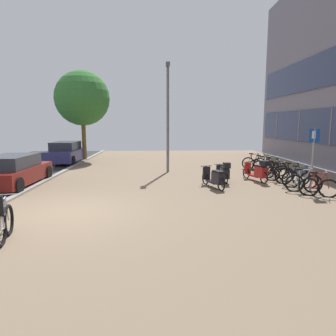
# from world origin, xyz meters

# --- Properties ---
(ground) EXTENTS (21.00, 40.00, 0.13)m
(ground) POSITION_xyz_m (1.43, 0.00, -0.02)
(ground) COLOR #252824
(bicycle_foreground) EXTENTS (0.58, 1.41, 1.12)m
(bicycle_foreground) POSITION_xyz_m (-0.81, -2.06, 0.40)
(bicycle_foreground) COLOR black
(bicycle_foreground) RESTS_ON ground
(bicycle_rack_00) EXTENTS (1.23, 0.64, 0.96)m
(bicycle_rack_00) POSITION_xyz_m (8.34, 1.60, 0.34)
(bicycle_rack_00) COLOR black
(bicycle_rack_00) RESTS_ON ground
(bicycle_rack_01) EXTENTS (1.35, 0.48, 0.97)m
(bicycle_rack_01) POSITION_xyz_m (8.16, 2.32, 0.34)
(bicycle_rack_01) COLOR black
(bicycle_rack_01) RESTS_ON ground
(bicycle_rack_02) EXTENTS (1.39, 0.50, 1.00)m
(bicycle_rack_02) POSITION_xyz_m (8.36, 3.03, 0.35)
(bicycle_rack_02) COLOR black
(bicycle_rack_02) RESTS_ON ground
(bicycle_rack_03) EXTENTS (1.33, 0.65, 1.03)m
(bicycle_rack_03) POSITION_xyz_m (8.37, 3.75, 0.36)
(bicycle_rack_03) COLOR black
(bicycle_rack_03) RESTS_ON ground
(bicycle_rack_04) EXTENTS (1.20, 0.64, 0.95)m
(bicycle_rack_04) POSITION_xyz_m (8.11, 4.46, 0.33)
(bicycle_rack_04) COLOR black
(bicycle_rack_04) RESTS_ON ground
(bicycle_rack_05) EXTENTS (1.26, 0.53, 0.93)m
(bicycle_rack_05) POSITION_xyz_m (8.18, 5.17, 0.33)
(bicycle_rack_05) COLOR black
(bicycle_rack_05) RESTS_ON ground
(bicycle_rack_06) EXTENTS (1.38, 0.57, 1.02)m
(bicycle_rack_06) POSITION_xyz_m (8.35, 5.89, 0.36)
(bicycle_rack_06) COLOR black
(bicycle_rack_06) RESTS_ON ground
(bicycle_rack_07) EXTENTS (1.31, 0.52, 0.98)m
(bicycle_rack_07) POSITION_xyz_m (8.27, 6.60, 0.34)
(bicycle_rack_07) COLOR black
(bicycle_rack_07) RESTS_ON ground
(bicycle_rack_08) EXTENTS (1.30, 0.47, 0.96)m
(bicycle_rack_08) POSITION_xyz_m (8.32, 7.31, 0.34)
(bicycle_rack_08) COLOR black
(bicycle_rack_08) RESTS_ON ground
(bicycle_rack_09) EXTENTS (1.28, 0.60, 0.99)m
(bicycle_rack_09) POSITION_xyz_m (8.15, 8.03, 0.35)
(bicycle_rack_09) COLOR black
(bicycle_rack_09) RESTS_ON ground
(scooter_near) EXTENTS (0.83, 1.79, 1.02)m
(scooter_near) POSITION_xyz_m (7.15, 4.46, 0.46)
(scooter_near) COLOR black
(scooter_near) RESTS_ON ground
(scooter_mid) EXTENTS (0.80, 1.82, 0.84)m
(scooter_mid) POSITION_xyz_m (4.94, 3.14, 0.41)
(scooter_mid) COLOR black
(scooter_mid) RESTS_ON ground
(scooter_far) EXTENTS (0.52, 1.67, 0.95)m
(scooter_far) POSITION_xyz_m (5.58, 4.37, 0.43)
(scooter_far) COLOR black
(scooter_far) RESTS_ON ground
(parked_car_near) EXTENTS (1.92, 4.06, 1.29)m
(parked_car_near) POSITION_xyz_m (-3.36, 3.91, 0.63)
(parked_car_near) COLOR maroon
(parked_car_near) RESTS_ON ground
(parked_car_far) EXTENTS (1.85, 4.17, 1.39)m
(parked_car_far) POSITION_xyz_m (-3.38, 11.40, 0.66)
(parked_car_far) COLOR navy
(parked_car_far) RESTS_ON ground
(parking_sign) EXTENTS (0.40, 0.07, 2.39)m
(parking_sign) POSITION_xyz_m (8.46, 2.35, 1.48)
(parking_sign) COLOR gray
(parking_sign) RESTS_ON ground
(lamp_post) EXTENTS (0.20, 0.52, 5.65)m
(lamp_post) POSITION_xyz_m (3.21, 7.26, 3.15)
(lamp_post) COLOR slate
(lamp_post) RESTS_ON ground
(street_tree) EXTENTS (3.75, 3.75, 6.18)m
(street_tree) POSITION_xyz_m (-2.48, 12.67, 4.30)
(street_tree) COLOR brown
(street_tree) RESTS_ON ground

